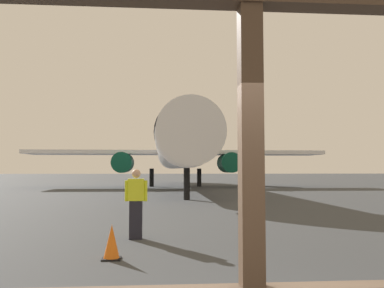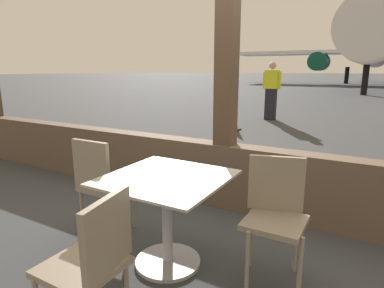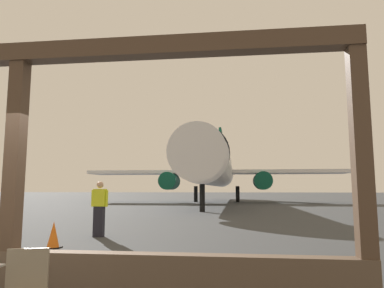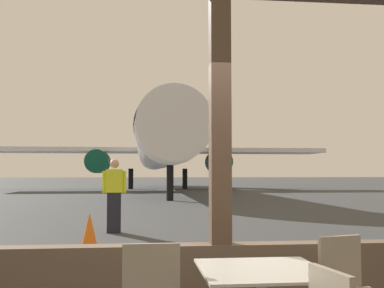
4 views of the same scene
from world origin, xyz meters
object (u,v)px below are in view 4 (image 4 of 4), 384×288
(ground_crew_worker, at_px, (114,195))
(traffic_cone, at_px, (90,231))
(airplane, at_px, (160,146))
(cafe_chair_window_left, at_px, (349,284))

(ground_crew_worker, height_order, traffic_cone, ground_crew_worker)
(airplane, bearing_deg, cafe_chair_window_left, -89.72)
(airplane, height_order, traffic_cone, airplane)
(cafe_chair_window_left, relative_size, ground_crew_worker, 0.52)
(ground_crew_worker, bearing_deg, traffic_cone, -98.23)
(traffic_cone, bearing_deg, cafe_chair_window_left, -64.58)
(ground_crew_worker, bearing_deg, cafe_chair_window_left, -73.57)
(cafe_chair_window_left, xyz_separation_m, airplane, (-0.17, 34.78, 3.10))
(airplane, height_order, ground_crew_worker, airplane)
(cafe_chair_window_left, relative_size, airplane, 0.03)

